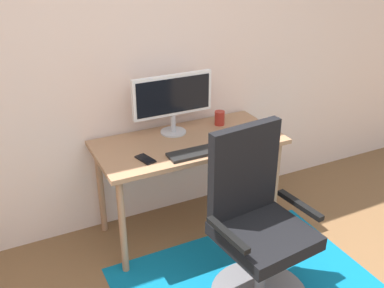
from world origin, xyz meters
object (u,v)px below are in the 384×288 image
computer_mouse (242,140)px  office_chair (257,238)px  keyboard (200,152)px  monitor (173,98)px  cell_phone (145,159)px  desk (189,151)px  coffee_cup (220,118)px

computer_mouse → office_chair: 0.72m
office_chair → computer_mouse: bearing=60.4°
keyboard → office_chair: size_ratio=0.41×
monitor → cell_phone: 0.51m
desk → cell_phone: 0.40m
computer_mouse → desk: bearing=148.6°
keyboard → computer_mouse: size_ratio=4.13×
monitor → coffee_cup: 0.42m
computer_mouse → coffee_cup: bearing=87.9°
office_chair → cell_phone: bearing=116.9°
computer_mouse → office_chair: (-0.26, -0.59, -0.32)m
desk → coffee_cup: 0.37m
cell_phone → office_chair: office_chair is taller
monitor → office_chair: size_ratio=0.54×
cell_phone → office_chair: bearing=-71.9°
monitor → keyboard: size_ratio=1.33×
desk → monitor: 0.38m
monitor → keyboard: monitor is taller
monitor → coffee_cup: monitor is taller
office_chair → monitor: bearing=89.6°
coffee_cup → office_chair: size_ratio=0.10×
desk → office_chair: 0.81m
desk → monitor: size_ratio=2.22×
office_chair → coffee_cup: bearing=67.7°
computer_mouse → monitor: bearing=135.2°
cell_phone → office_chair: 0.82m
monitor → office_chair: (0.09, -0.94, -0.56)m
computer_mouse → coffee_cup: coffee_cup is taller
cell_phone → keyboard: bearing=-25.4°
monitor → computer_mouse: monitor is taller
office_chair → desk: bearing=87.6°
monitor → cell_phone: monitor is taller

